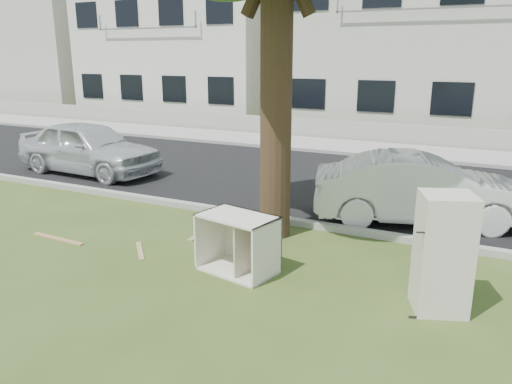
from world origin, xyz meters
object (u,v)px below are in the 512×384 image
at_px(car_center, 421,189).
at_px(car_left, 89,147).
at_px(cabinet, 238,244).
at_px(fridge, 443,253).

relative_size(car_center, car_left, 0.96).
bearing_deg(cabinet, fridge, 13.50).
xyz_separation_m(fridge, cabinet, (-2.86, -0.10, -0.33)).
height_order(fridge, cabinet, fridge).
relative_size(cabinet, car_left, 0.27).
xyz_separation_m(cabinet, car_center, (2.10, 3.53, 0.23)).
relative_size(fridge, car_center, 0.38).
xyz_separation_m(fridge, car_center, (-0.75, 3.44, -0.10)).
relative_size(fridge, cabinet, 1.36).
xyz_separation_m(fridge, car_left, (-9.53, 3.78, -0.05)).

